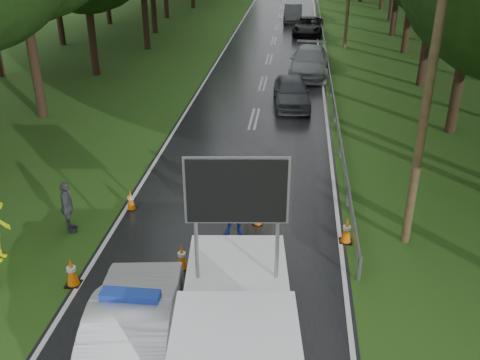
# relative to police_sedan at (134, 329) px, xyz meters

# --- Properties ---
(ground) EXTENTS (160.00, 160.00, 0.00)m
(ground) POSITION_rel_police_sedan_xyz_m (1.18, 3.31, -0.79)
(ground) COLOR #244F16
(ground) RESTS_ON ground
(road) EXTENTS (7.00, 140.00, 0.02)m
(road) POSITION_rel_police_sedan_xyz_m (1.18, 33.31, -0.78)
(road) COLOR black
(road) RESTS_ON ground
(guardrail) EXTENTS (0.12, 60.06, 0.70)m
(guardrail) POSITION_rel_police_sedan_xyz_m (4.88, 32.98, -0.25)
(guardrail) COLOR gray
(guardrail) RESTS_ON ground
(utility_pole_near) EXTENTS (1.40, 0.24, 10.00)m
(utility_pole_near) POSITION_rel_police_sedan_xyz_m (6.38, 5.31, 4.27)
(utility_pole_near) COLOR #453020
(utility_pole_near) RESTS_ON ground
(police_sedan) EXTENTS (2.31, 4.97, 1.74)m
(police_sedan) POSITION_rel_police_sedan_xyz_m (0.00, 0.00, 0.00)
(police_sedan) COLOR silver
(police_sedan) RESTS_ON ground
(work_truck) EXTENTS (2.79, 5.37, 4.12)m
(work_truck) POSITION_rel_police_sedan_xyz_m (2.11, -0.01, 0.32)
(work_truck) COLOR gray
(work_truck) RESTS_ON ground
(barrier) EXTENTS (2.19, 0.88, 0.96)m
(barrier) POSITION_rel_police_sedan_xyz_m (1.37, 7.10, -0.06)
(barrier) COLOR #FFFB0D
(barrier) RESTS_ON ground
(officer) EXTENTS (0.76, 0.61, 1.82)m
(officer) POSITION_rel_police_sedan_xyz_m (1.90, 5.91, 0.12)
(officer) COLOR yellow
(officer) RESTS_ON ground
(civilian) EXTENTS (0.83, 0.69, 1.55)m
(civilian) POSITION_rel_police_sedan_xyz_m (1.53, 5.15, -0.02)
(civilian) COLOR #18269E
(civilian) RESTS_ON ground
(bystander_mid) EXTENTS (0.67, 1.02, 1.60)m
(bystander_mid) POSITION_rel_police_sedan_xyz_m (-3.40, 4.81, 0.01)
(bystander_mid) COLOR #45474E
(bystander_mid) RESTS_ON ground
(queue_car_first) EXTENTS (2.06, 4.39, 1.45)m
(queue_car_first) POSITION_rel_police_sedan_xyz_m (2.84, 17.50, -0.07)
(queue_car_first) COLOR #46484F
(queue_car_first) RESTS_ON ground
(queue_car_second) EXTENTS (2.52, 5.61, 1.60)m
(queue_car_second) POSITION_rel_police_sedan_xyz_m (3.77, 23.52, 0.00)
(queue_car_second) COLOR #919498
(queue_car_second) RESTS_ON ground
(queue_car_third) EXTENTS (2.62, 5.06, 1.36)m
(queue_car_third) POSITION_rel_police_sedan_xyz_m (3.78, 36.15, -0.11)
(queue_car_third) COLOR black
(queue_car_third) RESTS_ON ground
(queue_car_fourth) EXTENTS (1.60, 4.55, 1.50)m
(queue_car_fourth) POSITION_rel_police_sedan_xyz_m (2.46, 42.15, -0.05)
(queue_car_fourth) COLOR #393C40
(queue_car_fourth) RESTS_ON ground
(cone_near_left) EXTENTS (0.38, 0.38, 0.81)m
(cone_near_left) POSITION_rel_police_sedan_xyz_m (-2.32, 2.31, -0.40)
(cone_near_left) COLOR black
(cone_near_left) RESTS_ON ground
(cone_center) EXTENTS (0.35, 0.35, 0.74)m
(cone_center) POSITION_rel_police_sedan_xyz_m (0.28, 3.31, -0.44)
(cone_center) COLOR black
(cone_center) RESTS_ON ground
(cone_far) EXTENTS (0.32, 0.32, 0.68)m
(cone_far) POSITION_rel_police_sedan_xyz_m (2.09, 5.81, -0.46)
(cone_far) COLOR black
(cone_far) RESTS_ON ground
(cone_left_mid) EXTENTS (0.32, 0.32, 0.69)m
(cone_left_mid) POSITION_rel_police_sedan_xyz_m (-2.00, 6.31, -0.46)
(cone_left_mid) COLOR black
(cone_left_mid) RESTS_ON ground
(cone_right) EXTENTS (0.37, 0.37, 0.79)m
(cone_right) POSITION_rel_police_sedan_xyz_m (4.68, 5.09, -0.41)
(cone_right) COLOR black
(cone_right) RESTS_ON ground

